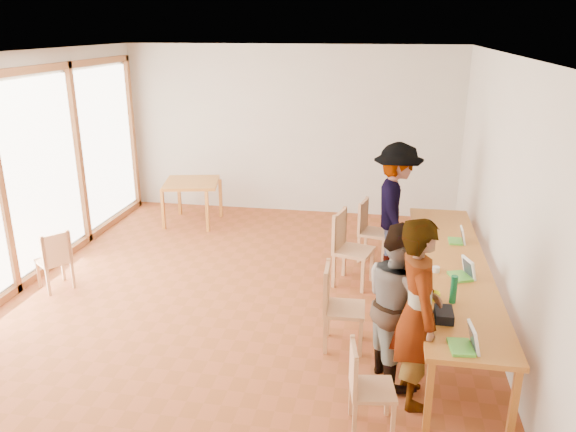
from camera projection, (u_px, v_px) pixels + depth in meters
name	position (u px, v px, depth m)	size (l,w,h in m)	color
ground	(236.00, 310.00, 6.85)	(8.00, 8.00, 0.00)	#9B4925
wall_back	(291.00, 131.00, 10.10)	(6.00, 0.10, 3.00)	beige
wall_front	(7.00, 429.00, 2.64)	(6.00, 0.10, 3.00)	beige
wall_right	(509.00, 206.00, 5.88)	(0.10, 8.00, 3.00)	beige
ceiling	(227.00, 53.00, 5.88)	(6.00, 8.00, 0.04)	white
communal_table	(451.00, 268.00, 6.34)	(0.80, 4.00, 0.75)	#C6722C
side_table	(192.00, 186.00, 9.68)	(0.90, 0.90, 0.75)	#C6722C
chair_near	(363.00, 378.00, 4.71)	(0.43, 0.43, 0.43)	tan
chair_mid	(335.00, 298.00, 5.93)	(0.44, 0.44, 0.49)	tan
chair_far	(346.00, 240.00, 7.40)	(0.57, 0.57, 0.53)	tan
chair_empty	(369.00, 224.00, 8.19)	(0.50, 0.50, 0.48)	tan
chair_spare	(55.00, 255.00, 7.22)	(0.53, 0.53, 0.43)	tan
person_near	(417.00, 313.00, 4.96)	(0.65, 0.42, 1.78)	gray
person_mid	(399.00, 303.00, 5.34)	(0.78, 0.60, 1.60)	gray
person_far	(396.00, 206.00, 7.83)	(1.16, 0.67, 1.80)	gray
laptop_near	(467.00, 342.00, 4.64)	(0.25, 0.28, 0.22)	#55BF3A
laptop_mid	(464.00, 272.00, 5.97)	(0.29, 0.31, 0.22)	#55BF3A
laptop_far	(459.00, 238.00, 6.94)	(0.20, 0.23, 0.19)	#55BF3A
yellow_mug	(434.00, 296.00, 5.46)	(0.12, 0.12, 0.09)	#F8F718
green_bottle	(454.00, 289.00, 5.40)	(0.07, 0.07, 0.28)	#106536
clear_glass	(428.00, 223.00, 7.49)	(0.07, 0.07, 0.09)	silver
condiment_cup	(436.00, 269.00, 6.11)	(0.08, 0.08, 0.06)	white
pink_phone	(425.00, 225.00, 7.55)	(0.05, 0.10, 0.01)	#C73986
black_pouch	(444.00, 315.00, 5.12)	(0.16, 0.26, 0.09)	black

